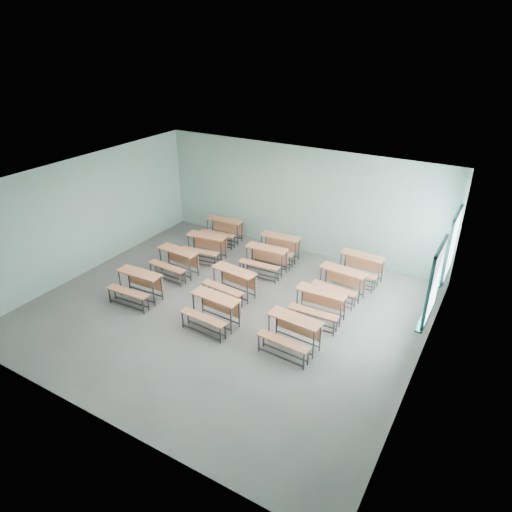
# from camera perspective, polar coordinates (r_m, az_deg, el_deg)

# --- Properties ---
(room) EXTENTS (9.04, 8.04, 3.24)m
(room) POSITION_cam_1_polar(r_m,az_deg,el_deg) (10.44, -3.59, 0.54)
(room) COLOR slate
(room) RESTS_ON ground
(desk_unit_r0c0) EXTENTS (1.20, 0.83, 0.73)m
(desk_unit_r0c0) POSITION_cam_1_polar(r_m,az_deg,el_deg) (11.76, -14.62, -3.24)
(desk_unit_r0c0) COLOR #CE764A
(desk_unit_r0c0) RESTS_ON ground
(desk_unit_r0c1) EXTENTS (1.21, 0.85, 0.73)m
(desk_unit_r0c1) POSITION_cam_1_polar(r_m,az_deg,el_deg) (10.48, -5.39, -6.39)
(desk_unit_r0c1) COLOR #CE764A
(desk_unit_r0c1) RESTS_ON ground
(desk_unit_r0c2) EXTENTS (1.22, 0.86, 0.73)m
(desk_unit_r0c2) POSITION_cam_1_polar(r_m,az_deg,el_deg) (9.75, 4.53, -9.17)
(desk_unit_r0c2) COLOR #CE764A
(desk_unit_r0c2) RESTS_ON ground
(desk_unit_r1c0) EXTENTS (1.21, 0.84, 0.73)m
(desk_unit_r1c0) POSITION_cam_1_polar(r_m,az_deg,el_deg) (12.71, -9.97, -0.37)
(desk_unit_r1c0) COLOR #CE764A
(desk_unit_r1c0) RESTS_ON ground
(desk_unit_r1c1) EXTENTS (1.25, 0.90, 0.73)m
(desk_unit_r1c1) POSITION_cam_1_polar(r_m,az_deg,el_deg) (11.52, -3.07, -2.97)
(desk_unit_r1c1) COLOR #CE764A
(desk_unit_r1c1) RESTS_ON ground
(desk_unit_r1c2) EXTENTS (1.20, 0.83, 0.73)m
(desk_unit_r1c2) POSITION_cam_1_polar(r_m,az_deg,el_deg) (10.72, 7.93, -5.69)
(desk_unit_r1c2) COLOR #CE764A
(desk_unit_r1c2) RESTS_ON ground
(desk_unit_r2c0) EXTENTS (1.27, 0.94, 0.73)m
(desk_unit_r2c0) POSITION_cam_1_polar(r_m,az_deg,el_deg) (13.46, -6.37, 1.49)
(desk_unit_r2c0) COLOR #CE764A
(desk_unit_r2c0) RESTS_ON ground
(desk_unit_r2c1) EXTENTS (1.22, 0.85, 0.73)m
(desk_unit_r2c1) POSITION_cam_1_polar(r_m,az_deg,el_deg) (12.64, 1.13, -0.10)
(desk_unit_r2c1) COLOR #CE764A
(desk_unit_r2c1) RESTS_ON ground
(desk_unit_r2c2) EXTENTS (1.24, 0.88, 0.73)m
(desk_unit_r2c2) POSITION_cam_1_polar(r_m,az_deg,el_deg) (11.70, 10.55, -2.93)
(desk_unit_r2c2) COLOR #CE764A
(desk_unit_r2c2) RESTS_ON ground
(desk_unit_r3c0) EXTENTS (1.24, 0.88, 0.73)m
(desk_unit_r3c0) POSITION_cam_1_polar(r_m,az_deg,el_deg) (14.56, -4.14, 3.60)
(desk_unit_r3c0) COLOR #CE764A
(desk_unit_r3c0) RESTS_ON ground
(desk_unit_r3c1) EXTENTS (1.23, 0.87, 0.73)m
(desk_unit_r3c1) POSITION_cam_1_polar(r_m,az_deg,el_deg) (13.35, 2.87, 1.40)
(desk_unit_r3c1) COLOR #CE764A
(desk_unit_r3c1) RESTS_ON ground
(desk_unit_r3c2) EXTENTS (1.22, 0.85, 0.73)m
(desk_unit_r3c2) POSITION_cam_1_polar(r_m,az_deg,el_deg) (12.55, 12.92, -1.03)
(desk_unit_r3c2) COLOR #CE764A
(desk_unit_r3c2) RESTS_ON ground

